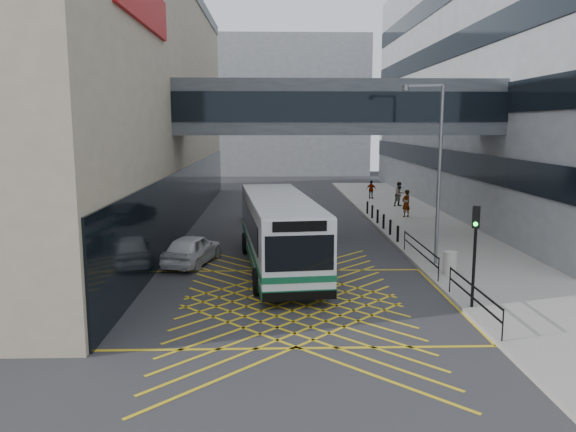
{
  "coord_description": "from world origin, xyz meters",
  "views": [
    {
      "loc": [
        -0.69,
        -20.24,
        6.53
      ],
      "look_at": [
        0.0,
        4.0,
        2.6
      ],
      "focal_mm": 35.0,
      "sensor_mm": 36.0,
      "label": 1
    }
  ],
  "objects": [
    {
      "name": "box_junction",
      "position": [
        0.0,
        0.0,
        0.0
      ],
      "size": [
        12.0,
        9.0,
        0.01
      ],
      "color": "gold",
      "rests_on": "ground"
    },
    {
      "name": "litter_bin",
      "position": [
        6.97,
        3.1,
        0.66
      ],
      "size": [
        0.58,
        0.58,
        1.0
      ],
      "primitive_type": "cylinder",
      "color": "#ADA89E",
      "rests_on": "pavement"
    },
    {
      "name": "pedestrian_a",
      "position": [
        8.72,
        18.49,
        1.11
      ],
      "size": [
        0.92,
        0.84,
        1.89
      ],
      "primitive_type": "imported",
      "rotation": [
        0.0,
        0.0,
        3.67
      ],
      "color": "gray",
      "rests_on": "pavement"
    },
    {
      "name": "pedestrian_b",
      "position": [
        9.43,
        23.74,
        1.12
      ],
      "size": [
        1.08,
        0.93,
        1.92
      ],
      "primitive_type": "imported",
      "rotation": [
        0.0,
        0.0,
        0.51
      ],
      "color": "gray",
      "rests_on": "pavement"
    },
    {
      "name": "car_silver",
      "position": [
        1.2,
        13.22,
        0.69
      ],
      "size": [
        2.27,
        4.6,
        1.39
      ],
      "primitive_type": "imported",
      "rotation": [
        0.0,
        0.0,
        3.05
      ],
      "color": "#96989E",
      "rests_on": "ground"
    },
    {
      "name": "car_dark",
      "position": [
        -1.53,
        18.14,
        0.66
      ],
      "size": [
        2.87,
        4.51,
        1.32
      ],
      "primitive_type": "imported",
      "rotation": [
        0.0,
        0.0,
        3.46
      ],
      "color": "black",
      "rests_on": "ground"
    },
    {
      "name": "pedestrian_c",
      "position": [
        8.02,
        28.47,
        0.95
      ],
      "size": [
        1.03,
        0.9,
        1.58
      ],
      "primitive_type": "imported",
      "rotation": [
        0.0,
        0.0,
        2.55
      ],
      "color": "gray",
      "rests_on": "pavement"
    },
    {
      "name": "pavement",
      "position": [
        9.0,
        15.0,
        0.08
      ],
      "size": [
        6.0,
        54.0,
        0.16
      ],
      "primitive_type": "cube",
      "color": "#99948B",
      "rests_on": "ground"
    },
    {
      "name": "building_far",
      "position": [
        -2.0,
        60.0,
        9.0
      ],
      "size": [
        28.0,
        16.0,
        18.0
      ],
      "primitive_type": "cube",
      "color": "gray",
      "rests_on": "ground"
    },
    {
      "name": "bollards",
      "position": [
        6.25,
        15.0,
        0.61
      ],
      "size": [
        0.14,
        10.14,
        0.9
      ],
      "color": "black",
      "rests_on": "pavement"
    },
    {
      "name": "kerb_railings",
      "position": [
        6.15,
        1.78,
        0.88
      ],
      "size": [
        0.05,
        12.54,
        1.0
      ],
      "color": "black",
      "rests_on": "pavement"
    },
    {
      "name": "street_lamp",
      "position": [
        6.74,
        5.06,
        4.82
      ],
      "size": [
        1.83,
        0.77,
        8.18
      ],
      "rotation": [
        0.0,
        0.0,
        -0.31
      ],
      "color": "slate",
      "rests_on": "pavement"
    },
    {
      "name": "car_white",
      "position": [
        -4.5,
        5.86,
        0.74
      ],
      "size": [
        2.97,
        4.95,
        1.47
      ],
      "primitive_type": "imported",
      "rotation": [
        0.0,
        0.0,
        2.89
      ],
      "color": "silver",
      "rests_on": "ground"
    },
    {
      "name": "skybridge",
      "position": [
        3.0,
        12.0,
        7.5
      ],
      "size": [
        20.0,
        4.1,
        3.0
      ],
      "color": "#464B50",
      "rests_on": "ground"
    },
    {
      "name": "bus",
      "position": [
        -0.38,
        4.93,
        1.78
      ],
      "size": [
        3.99,
        12.08,
        3.32
      ],
      "rotation": [
        0.0,
        0.0,
        0.11
      ],
      "color": "silver",
      "rests_on": "ground"
    },
    {
      "name": "traffic_light",
      "position": [
        6.34,
        -1.4,
        2.53
      ],
      "size": [
        0.3,
        0.43,
        3.64
      ],
      "rotation": [
        0.0,
        0.0,
        -0.42
      ],
      "color": "black",
      "rests_on": "pavement"
    },
    {
      "name": "ground",
      "position": [
        0.0,
        0.0,
        0.0
      ],
      "size": [
        120.0,
        120.0,
        0.0
      ],
      "primitive_type": "plane",
      "color": "#333335"
    }
  ]
}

